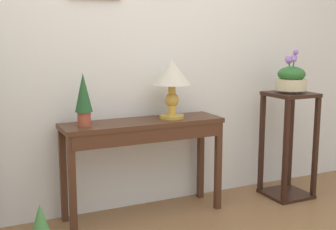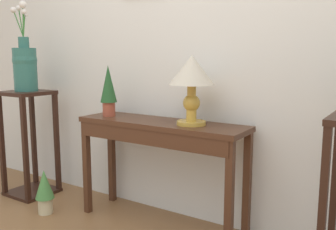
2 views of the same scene
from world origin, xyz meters
The scene contains 7 objects.
back_wall_with_art centered at (0.00, 1.54, 1.40)m, with size 9.00×0.13×2.80m.
console_table centered at (-0.14, 1.26, 0.62)m, with size 1.22×0.34×0.74m.
table_lamp centered at (0.10, 1.28, 1.05)m, with size 0.29×0.29×0.44m.
potted_plant_on_console centered at (-0.59, 1.26, 0.94)m, with size 0.12×0.12×0.37m.
pedestal_stand_right centered at (1.13, 1.14, 0.45)m, with size 0.36×0.36×0.90m.
planter_bowl_wide_right centered at (1.13, 1.14, 1.01)m, with size 0.25×0.25×0.35m.
potted_plant_floor centered at (-0.97, 0.95, 0.19)m, with size 0.14×0.14×0.34m.
Camera 1 is at (-1.37, -1.75, 1.36)m, focal length 47.92 mm.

